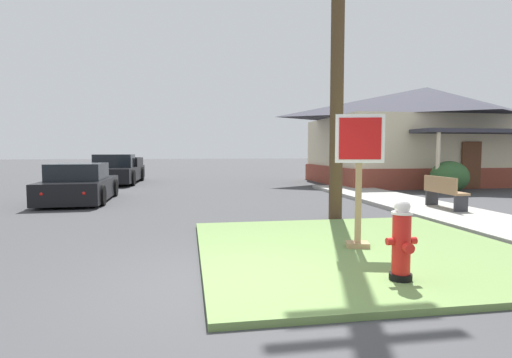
{
  "coord_description": "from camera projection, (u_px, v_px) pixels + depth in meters",
  "views": [
    {
      "loc": [
        -0.58,
        -4.74,
        1.65
      ],
      "look_at": [
        0.82,
        3.56,
        1.06
      ],
      "focal_mm": 28.32,
      "sensor_mm": 36.0,
      "label": 1
    }
  ],
  "objects": [
    {
      "name": "ground_plane",
      "position": [
        238.0,
        288.0,
        4.88
      ],
      "size": [
        160.0,
        160.0,
        0.0
      ],
      "primitive_type": "plane",
      "color": "#3D3D3F"
    },
    {
      "name": "grass_corner_patch",
      "position": [
        358.0,
        249.0,
        6.65
      ],
      "size": [
        5.19,
        5.18,
        0.08
      ],
      "primitive_type": "cube",
      "color": "#668447",
      "rests_on": "ground"
    },
    {
      "name": "sidewalk_strip",
      "position": [
        434.0,
        210.0,
        10.9
      ],
      "size": [
        2.2,
        14.73,
        0.12
      ],
      "primitive_type": "cube",
      "color": "#9E9B93",
      "rests_on": "ground"
    },
    {
      "name": "fire_hydrant",
      "position": [
        402.0,
        242.0,
        4.89
      ],
      "size": [
        0.38,
        0.34,
        0.99
      ],
      "color": "black",
      "rests_on": "grass_corner_patch"
    },
    {
      "name": "stop_sign",
      "position": [
        359.0,
        182.0,
        6.52
      ],
      "size": [
        0.76,
        0.36,
        2.16
      ],
      "color": "#A3845B",
      "rests_on": "grass_corner_patch"
    },
    {
      "name": "manhole_cover",
      "position": [
        235.0,
        231.0,
        8.29
      ],
      "size": [
        0.7,
        0.7,
        0.02
      ],
      "primitive_type": "cylinder",
      "color": "black",
      "rests_on": "ground"
    },
    {
      "name": "parked_sedan_black",
      "position": [
        80.0,
        185.0,
        13.14
      ],
      "size": [
        2.05,
        4.27,
        1.25
      ],
      "color": "black",
      "rests_on": "ground"
    },
    {
      "name": "pickup_truck_black",
      "position": [
        117.0,
        171.0,
        20.44
      ],
      "size": [
        2.22,
        5.6,
        1.48
      ],
      "color": "black",
      "rests_on": "ground"
    },
    {
      "name": "street_bench",
      "position": [
        444.0,
        191.0,
        10.78
      ],
      "size": [
        0.46,
        1.48,
        0.85
      ],
      "color": "#93704C",
      "rests_on": "sidewalk_strip"
    },
    {
      "name": "corner_house",
      "position": [
        426.0,
        134.0,
        20.76
      ],
      "size": [
        11.3,
        8.48,
        4.9
      ],
      "color": "brown",
      "rests_on": "ground"
    },
    {
      "name": "shrub_near_porch",
      "position": [
        449.0,
        177.0,
        16.03
      ],
      "size": [
        1.46,
        1.46,
        1.25
      ],
      "primitive_type": "ellipsoid",
      "color": "#31582D",
      "rests_on": "ground"
    }
  ]
}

